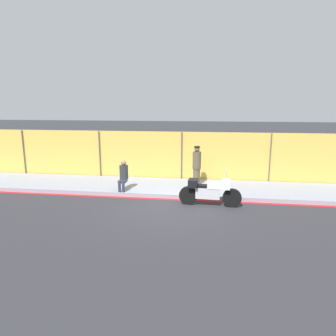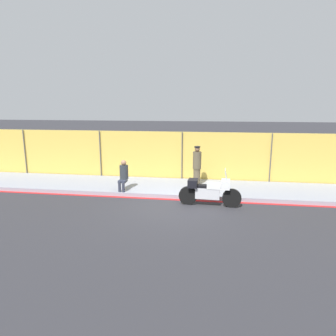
{
  "view_description": "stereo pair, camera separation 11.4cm",
  "coord_description": "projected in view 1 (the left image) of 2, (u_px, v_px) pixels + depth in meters",
  "views": [
    {
      "loc": [
        1.38,
        -10.78,
        3.84
      ],
      "look_at": [
        -0.35,
        1.52,
        1.2
      ],
      "focal_mm": 32.0,
      "sensor_mm": 36.0,
      "label": 1
    },
    {
      "loc": [
        1.49,
        -10.77,
        3.84
      ],
      "look_at": [
        -0.35,
        1.52,
        1.2
      ],
      "focal_mm": 32.0,
      "sensor_mm": 36.0,
      "label": 2
    }
  ],
  "objects": [
    {
      "name": "ground_plane",
      "position": [
        172.0,
        207.0,
        11.43
      ],
      "size": [
        120.0,
        120.0,
        0.0
      ],
      "primitive_type": "plane",
      "color": "#2D2D33"
    },
    {
      "name": "motorcycle",
      "position": [
        209.0,
        191.0,
        11.48
      ],
      "size": [
        2.4,
        0.57,
        1.48
      ],
      "rotation": [
        0.0,
        0.0,
        -0.05
      ],
      "color": "black",
      "rests_on": "ground_plane"
    },
    {
      "name": "sidewalk",
      "position": [
        178.0,
        188.0,
        13.79
      ],
      "size": [
        31.69,
        2.88,
        0.17
      ],
      "color": "#8E93A3",
      "rests_on": "ground_plane"
    },
    {
      "name": "officer_standing",
      "position": [
        197.0,
        165.0,
        13.71
      ],
      "size": [
        0.38,
        0.38,
        1.82
      ],
      "color": "brown",
      "rests_on": "sidewalk"
    },
    {
      "name": "curb_paint_stripe",
      "position": [
        174.0,
        200.0,
        12.33
      ],
      "size": [
        31.69,
        0.18,
        0.01
      ],
      "color": "red",
      "rests_on": "ground_plane"
    },
    {
      "name": "storefront_fence",
      "position": [
        182.0,
        157.0,
        15.03
      ],
      "size": [
        30.11,
        0.16,
        2.52
      ],
      "color": "gold",
      "rests_on": "ground_plane"
    },
    {
      "name": "person_seated_on_curb",
      "position": [
        123.0,
        174.0,
        12.99
      ],
      "size": [
        0.37,
        0.67,
        1.31
      ],
      "color": "#2D3342",
      "rests_on": "sidewalk"
    }
  ]
}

